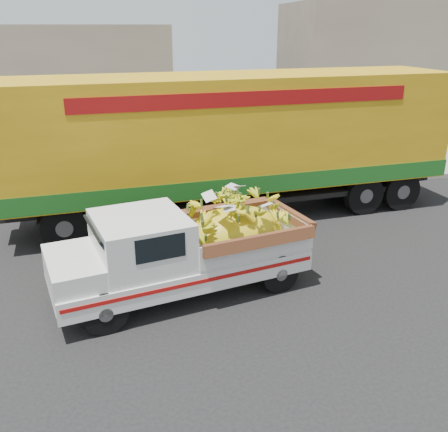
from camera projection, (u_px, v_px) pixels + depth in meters
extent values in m
plane|color=black|center=(167.00, 307.00, 9.39)|extent=(100.00, 100.00, 0.00)
cube|color=gray|center=(155.00, 189.00, 15.95)|extent=(60.00, 0.25, 0.15)
cube|color=gray|center=(154.00, 171.00, 17.89)|extent=(60.00, 4.00, 0.14)
cube|color=gray|center=(425.00, 67.00, 25.26)|extent=(14.00, 6.00, 6.00)
cylinder|color=black|center=(105.00, 312.00, 8.49)|extent=(0.83, 0.44, 0.79)
cylinder|color=black|center=(88.00, 274.00, 9.78)|extent=(0.83, 0.44, 0.79)
cylinder|color=black|center=(279.00, 273.00, 9.85)|extent=(0.83, 0.44, 0.79)
cylinder|color=black|center=(244.00, 244.00, 11.13)|extent=(0.83, 0.44, 0.79)
cube|color=silver|center=(181.00, 266.00, 9.73)|extent=(5.20, 3.05, 0.41)
cube|color=#A50F0C|center=(198.00, 282.00, 8.95)|extent=(4.62, 1.33, 0.07)
cube|color=silver|center=(53.00, 297.00, 8.82)|extent=(0.58, 1.70, 0.15)
cube|color=silver|center=(73.00, 267.00, 8.80)|extent=(1.31, 1.85, 0.38)
cube|color=silver|center=(141.00, 241.00, 9.19)|extent=(2.02, 2.08, 0.94)
cube|color=black|center=(161.00, 248.00, 8.44)|extent=(0.86, 0.25, 0.44)
cube|color=silver|center=(238.00, 233.00, 10.05)|extent=(2.79, 2.36, 0.53)
ellipsoid|color=yellow|center=(234.00, 239.00, 10.05)|extent=(2.47, 1.96, 1.33)
cylinder|color=black|center=(400.00, 191.00, 14.24)|extent=(1.13, 0.47, 1.10)
cylinder|color=black|center=(362.00, 172.00, 16.02)|extent=(1.13, 0.47, 1.10)
cylinder|color=black|center=(363.00, 195.00, 13.90)|extent=(1.13, 0.47, 1.10)
cylinder|color=black|center=(329.00, 175.00, 15.69)|extent=(1.13, 0.47, 1.10)
cylinder|color=black|center=(64.00, 227.00, 11.69)|extent=(1.13, 0.47, 1.10)
cylinder|color=black|center=(64.00, 200.00, 13.47)|extent=(1.13, 0.47, 1.10)
cube|color=black|center=(233.00, 188.00, 13.74)|extent=(12.02, 2.71, 0.36)
cube|color=#C39513|center=(234.00, 130.00, 13.17)|extent=(12.00, 4.16, 2.84)
cube|color=#195719|center=(233.00, 173.00, 13.59)|extent=(12.06, 4.19, 0.45)
cube|color=maroon|center=(251.00, 99.00, 11.70)|extent=(8.32, 1.22, 0.35)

